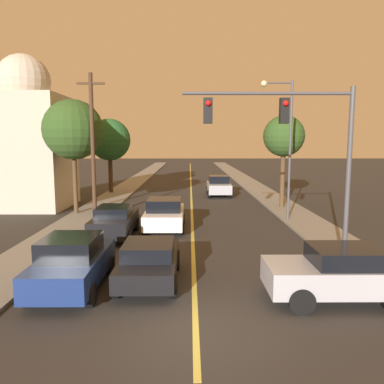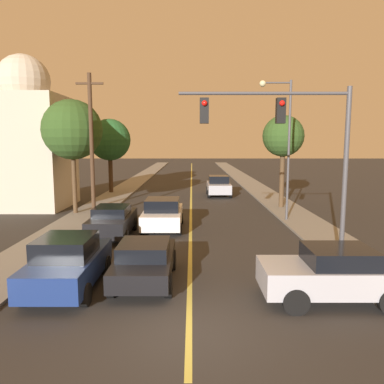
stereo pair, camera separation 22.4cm
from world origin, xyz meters
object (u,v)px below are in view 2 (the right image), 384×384
at_px(streetlamp_right, 284,133).
at_px(utility_pole_left, 93,144).
at_px(car_outer_lane_second, 114,221).
at_px(domed_building_left, 28,141).
at_px(car_far_oncoming, 220,186).
at_px(car_near_lane_front, 146,261).
at_px(traffic_signal_mast, 294,137).
at_px(tree_left_far, 111,140).
at_px(car_near_lane_second, 164,214).
at_px(tree_right_near, 284,137).
at_px(tree_left_near, 74,130).
at_px(car_crossing_right, 335,274).
at_px(car_outer_lane_front, 69,263).

bearing_deg(streetlamp_right, utility_pole_left, 176.20).
xyz_separation_m(car_outer_lane_second, domed_building_left, (-7.74, 8.56, 3.90)).
bearing_deg(domed_building_left, car_far_oncoming, 22.07).
bearing_deg(car_near_lane_front, streetlamp_right, 55.28).
distance_m(car_far_oncoming, traffic_signal_mast, 18.98).
xyz_separation_m(utility_pole_left, tree_left_far, (-1.40, 11.39, 0.29)).
bearing_deg(car_near_lane_front, traffic_signal_mast, 18.65).
relative_size(car_near_lane_second, domed_building_left, 0.40).
relative_size(streetlamp_right, domed_building_left, 0.75).
distance_m(car_near_lane_front, car_outer_lane_second, 6.50).
height_order(car_far_oncoming, tree_right_near, tree_right_near).
bearing_deg(domed_building_left, utility_pole_left, -36.37).
xyz_separation_m(tree_left_near, domed_building_left, (-4.12, 2.84, -0.68)).
distance_m(tree_left_near, domed_building_left, 5.05).
bearing_deg(tree_right_near, tree_left_far, 149.95).
distance_m(car_near_lane_front, tree_right_near, 16.56).
distance_m(car_far_oncoming, car_crossing_right, 21.84).
xyz_separation_m(car_crossing_right, tree_left_far, (-11.47, 23.35, 3.98)).
distance_m(car_near_lane_second, car_outer_lane_second, 2.83).
bearing_deg(tree_left_near, tree_right_near, 9.06).
distance_m(car_outer_lane_front, traffic_signal_mast, 8.81).
xyz_separation_m(car_outer_lane_front, tree_left_far, (-3.48, 22.44, 3.95)).
distance_m(traffic_signal_mast, utility_pole_left, 12.96).
relative_size(car_near_lane_front, car_far_oncoming, 0.99).
bearing_deg(car_far_oncoming, tree_left_far, -9.29).
xyz_separation_m(car_far_oncoming, domed_building_left, (-13.93, -5.65, 3.83)).
bearing_deg(tree_right_near, streetlamp_right, -104.18).
distance_m(tree_left_near, tree_right_near, 13.94).
bearing_deg(domed_building_left, traffic_signal_mast, -40.15).
height_order(tree_right_near, domed_building_left, domed_building_left).
bearing_deg(utility_pole_left, tree_right_near, 16.05).
distance_m(car_far_oncoming, tree_left_near, 13.74).
relative_size(traffic_signal_mast, tree_left_far, 0.98).
bearing_deg(car_outer_lane_second, tree_left_far, 102.44).
bearing_deg(car_outer_lane_front, tree_left_near, 106.31).
relative_size(traffic_signal_mast, domed_building_left, 0.61).
height_order(car_crossing_right, utility_pole_left, utility_pole_left).
bearing_deg(utility_pole_left, traffic_signal_mast, -42.20).
bearing_deg(car_far_oncoming, tree_right_near, 122.07).
xyz_separation_m(car_outer_lane_second, tree_right_near, (10.14, 7.91, 4.19)).
height_order(car_near_lane_second, utility_pole_left, utility_pole_left).
xyz_separation_m(car_near_lane_second, car_far_oncoming, (3.86, 12.59, 0.05)).
bearing_deg(domed_building_left, car_outer_lane_second, -47.88).
distance_m(utility_pole_left, domed_building_left, 7.02).
xyz_separation_m(tree_right_near, domed_building_left, (-17.87, 0.65, -0.29)).
bearing_deg(tree_left_near, car_crossing_right, -48.84).
xyz_separation_m(car_outer_lane_front, tree_right_near, (10.14, 14.56, 4.13)).
height_order(car_near_lane_second, tree_left_near, tree_left_near).
xyz_separation_m(car_crossing_right, tree_right_near, (2.15, 15.47, 4.15)).
height_order(car_crossing_right, domed_building_left, domed_building_left).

